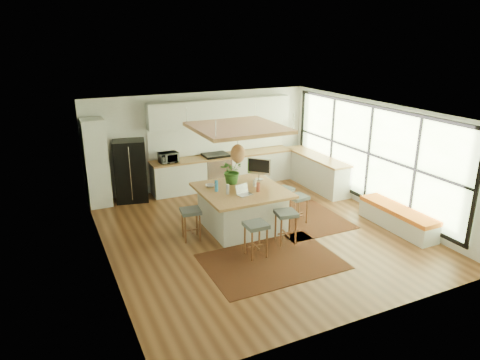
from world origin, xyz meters
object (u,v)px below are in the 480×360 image
fridge (130,167)px  stool_near_left (256,240)px  island (242,208)px  laptop (245,190)px  stool_left_side (191,224)px  stool_right_back (285,199)px  stool_near_right (286,227)px  stool_right_front (298,209)px  microwave (168,156)px  island_plant (232,173)px  monitor (259,169)px

fridge → stool_near_left: (1.56, -4.15, -0.57)m
island → laptop: 0.70m
fridge → stool_left_side: size_ratio=2.36×
stool_near_left → stool_right_back: (1.68, 1.71, 0.00)m
stool_right_back → stool_left_side: (-2.59, -0.44, 0.00)m
stool_near_right → stool_right_front: (0.79, 0.78, 0.00)m
stool_right_front → laptop: laptop is taller
fridge → stool_near_right: bearing=-46.5°
fridge → stool_near_left: 4.47m
stool_right_back → stool_left_side: bearing=-170.3°
fridge → microwave: 1.04m
stool_right_back → microwave: microwave is taller
island → stool_near_left: island is taller
stool_right_back → stool_near_right: bearing=-120.1°
stool_right_back → island_plant: size_ratio=1.04×
stool_right_back → monitor: 1.09m
fridge → stool_right_back: size_ratio=2.58×
fridge → stool_right_back: 4.09m
stool_right_front → laptop: bearing=-178.2°
stool_right_front → stool_right_back: size_ratio=1.07×
stool_near_right → island_plant: island_plant is taller
laptop → stool_near_left: bearing=-116.0°
stool_near_left → stool_right_back: size_ratio=1.14×
stool_right_back → island_plant: (-1.37, 0.13, 0.81)m
fridge → monitor: (2.55, -2.37, 0.26)m
stool_near_right → monitor: size_ratio=1.25×
monitor → stool_near_left: bearing=-73.0°
laptop → fridge: bearing=107.1°
monitor → microwave: bearing=168.9°
fridge → stool_left_side: (0.65, -2.88, -0.57)m
stool_left_side → island_plant: (1.21, 0.57, 0.81)m
stool_right_front → stool_right_back: 0.68m
monitor → stool_right_back: bearing=40.1°
stool_left_side → island_plant: size_ratio=1.13×
stool_near_left → stool_left_side: 1.56m
stool_near_left → island_plant: bearing=80.5°
fridge → stool_left_side: fridge is taller
stool_right_front → stool_near_left: bearing=-147.6°
monitor → microwave: monitor is taller
stool_right_back → stool_left_side: stool_left_side is taller
stool_near_left → monitor: monitor is taller
monitor → microwave: size_ratio=1.15×
fridge → stool_near_right: (2.40, -3.89, -0.57)m
stool_near_right → stool_right_back: 1.68m
monitor → island_plant: monitor is taller
stool_near_left → microwave: size_ratio=1.45×
stool_near_left → laptop: (0.24, 0.99, 0.70)m
monitor → fridge: bearing=-176.8°
fridge → island_plant: size_ratio=2.68×
stool_right_back → laptop: size_ratio=1.90×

